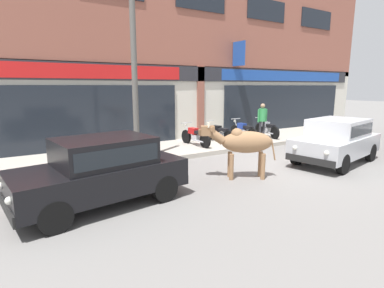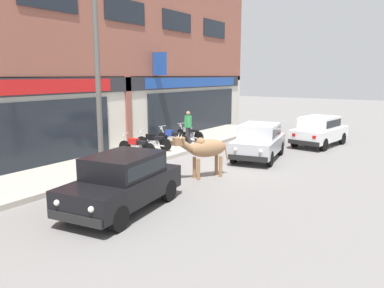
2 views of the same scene
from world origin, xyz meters
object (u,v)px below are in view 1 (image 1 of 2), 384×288
(car_1, at_px, (337,139))
(motorcycle_1, at_px, (219,133))
(motorcycle_3, at_px, (267,129))
(car_2, at_px, (102,168))
(motorcycle_0, at_px, (195,136))
(pedestrian, at_px, (262,118))
(utility_pole, at_px, (134,60))
(motorcycle_2, at_px, (244,130))
(cow, at_px, (243,143))

(car_1, height_order, motorcycle_1, car_1)
(motorcycle_1, height_order, motorcycle_3, same)
(motorcycle_1, bearing_deg, car_2, -146.84)
(car_2, height_order, motorcycle_1, car_2)
(motorcycle_0, distance_m, pedestrian, 3.34)
(car_1, xyz_separation_m, car_2, (-7.57, 0.46, 0.00))
(motorcycle_0, relative_size, motorcycle_1, 1.00)
(car_2, height_order, motorcycle_0, car_2)
(motorcycle_3, height_order, utility_pole, utility_pole)
(motorcycle_3, bearing_deg, car_2, -156.49)
(pedestrian, relative_size, utility_pole, 0.25)
(motorcycle_0, bearing_deg, motorcycle_2, 2.73)
(cow, bearing_deg, utility_pole, 123.06)
(car_2, xyz_separation_m, motorcycle_0, (4.72, 3.78, -0.26))
(utility_pole, bearing_deg, pedestrian, 5.36)
(pedestrian, bearing_deg, motorcycle_2, 139.24)
(car_1, bearing_deg, cow, 175.28)
(cow, relative_size, car_1, 0.51)
(motorcycle_3, bearing_deg, motorcycle_0, 179.99)
(cow, relative_size, motorcycle_2, 1.07)
(car_2, xyz_separation_m, motorcycle_3, (8.69, 3.78, -0.26))
(motorcycle_1, bearing_deg, pedestrian, -14.25)
(motorcycle_0, relative_size, motorcycle_3, 1.01)
(motorcycle_0, relative_size, motorcycle_2, 1.00)
(car_2, xyz_separation_m, motorcycle_2, (7.38, 3.91, -0.26))
(car_1, distance_m, motorcycle_3, 4.38)
(motorcycle_1, height_order, motorcycle_2, same)
(pedestrian, xyz_separation_m, utility_pole, (-6.10, -0.57, 2.15))
(motorcycle_0, height_order, utility_pole, utility_pole)
(cow, distance_m, pedestrian, 5.47)
(motorcycle_3, xyz_separation_m, utility_pole, (-6.81, -0.96, 2.75))
(motorcycle_0, bearing_deg, pedestrian, -6.86)
(cow, height_order, motorcycle_1, cow)
(cow, xyz_separation_m, pedestrian, (4.18, 3.53, 0.14))
(motorcycle_0, distance_m, motorcycle_1, 1.25)
(car_2, bearing_deg, cow, -2.17)
(pedestrian, distance_m, utility_pole, 6.50)
(motorcycle_2, height_order, motorcycle_3, same)
(motorcycle_2, height_order, utility_pole, utility_pole)
(cow, height_order, utility_pole, utility_pole)
(motorcycle_1, bearing_deg, utility_pole, -165.16)
(motorcycle_0, distance_m, utility_pole, 4.07)
(motorcycle_1, bearing_deg, motorcycle_0, -174.56)
(motorcycle_1, xyz_separation_m, utility_pole, (-4.09, -1.08, 2.75))
(motorcycle_2, bearing_deg, car_1, -87.41)
(motorcycle_2, bearing_deg, motorcycle_3, -5.55)
(motorcycle_2, height_order, pedestrian, pedestrian)
(cow, height_order, motorcycle_0, cow)
(car_1, xyz_separation_m, motorcycle_2, (-0.20, 4.36, -0.26))
(motorcycle_0, distance_m, motorcycle_2, 2.66)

